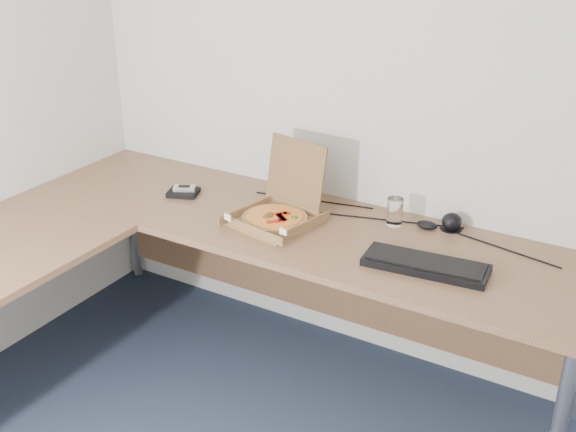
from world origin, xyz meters
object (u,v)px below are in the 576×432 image
Objects in this scene: desk at (168,251)px; drinking_glass at (395,212)px; pizza_box at (277,214)px; wallet at (183,192)px; keyboard at (426,265)px.

drinking_glass reaches higher than desk.
drinking_glass is (0.70, 0.63, 0.09)m from desk.
wallet is (-0.52, 0.03, -0.03)m from pizza_box.
drinking_glass reaches higher than wallet.
pizza_box reaches higher than desk.
desk is at bearing -111.60° from pizza_box.
drinking_glass is 0.89× the size of wallet.
wallet reaches higher than desk.
desk is 0.95m from drinking_glass.
desk is at bearing -166.79° from keyboard.
wallet is at bearing 169.22° from keyboard.
drinking_glass is 0.26× the size of keyboard.
wallet is at bearing 121.09° from desk.
keyboard is 1.22m from wallet.
desk is 5.44× the size of keyboard.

